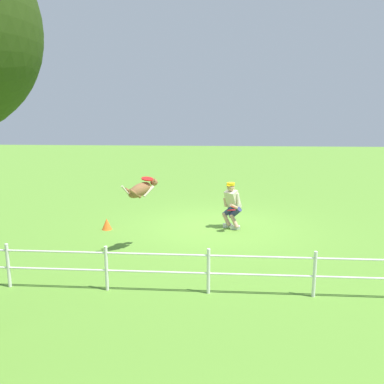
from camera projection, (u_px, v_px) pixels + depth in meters
ground_plane at (213, 227)px, 11.16m from camera, size 60.00×60.00×0.00m
person at (232, 204)px, 10.91m from camera, size 0.59×0.71×1.29m
dog at (141, 189)px, 8.96m from camera, size 0.75×0.80×0.47m
frisbee_flying at (147, 179)px, 9.01m from camera, size 0.37×0.37×0.08m
frisbee_held at (231, 210)px, 10.55m from camera, size 0.31×0.30×0.12m
fence at (209, 267)px, 6.92m from camera, size 14.65×0.06×0.82m
training_cone at (107, 224)px, 10.90m from camera, size 0.28×0.28×0.31m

